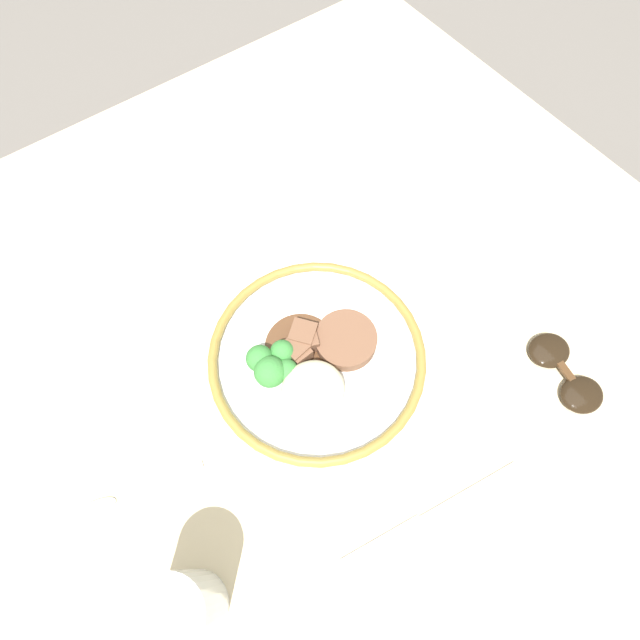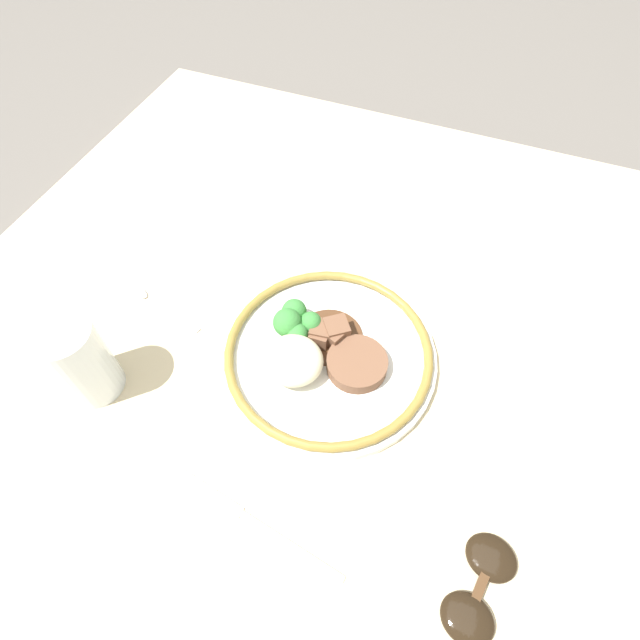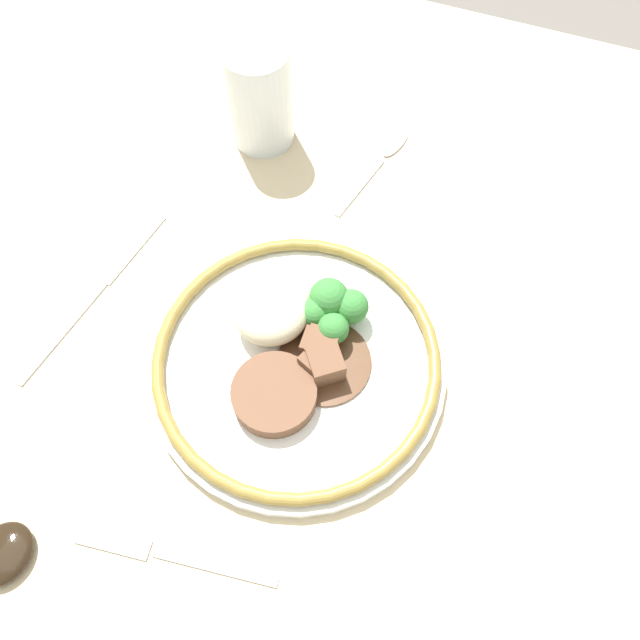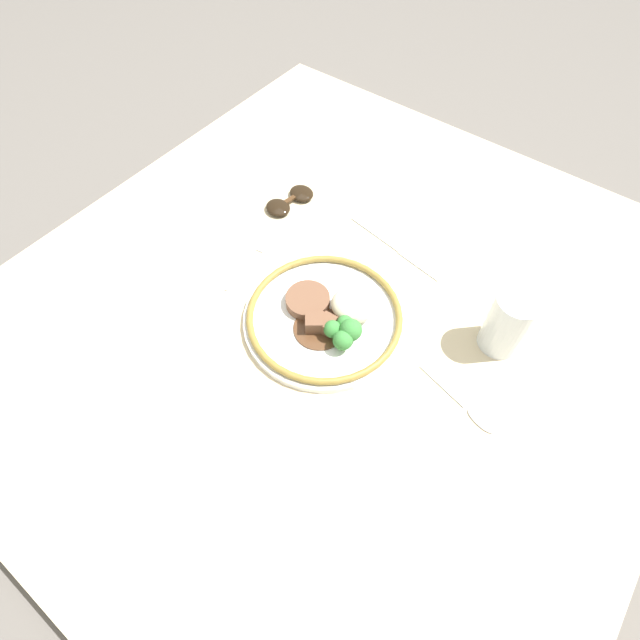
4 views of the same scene
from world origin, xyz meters
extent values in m
plane|color=#5B5651|center=(0.00, 0.00, 0.00)|extent=(8.00, 8.00, 0.00)
cube|color=beige|center=(0.00, 0.00, 0.02)|extent=(1.13, 1.20, 0.04)
cylinder|color=white|center=(0.00, -0.04, 0.05)|extent=(0.28, 0.28, 0.01)
torus|color=olive|center=(0.00, -0.04, 0.06)|extent=(0.27, 0.27, 0.01)
ellipsoid|color=beige|center=(0.03, 0.00, 0.08)|extent=(0.08, 0.07, 0.04)
cylinder|color=brown|center=(-0.04, -0.03, 0.07)|extent=(0.08, 0.08, 0.02)
cylinder|color=#51331E|center=(0.01, -0.06, 0.06)|extent=(0.09, 0.09, 0.00)
cube|color=brown|center=(0.00, -0.07, 0.07)|extent=(0.04, 0.04, 0.03)
cube|color=brown|center=(0.02, -0.06, 0.07)|extent=(0.03, 0.03, 0.03)
cube|color=brown|center=(0.02, -0.05, 0.07)|extent=(0.03, 0.03, 0.02)
cube|color=brown|center=(0.00, -0.06, 0.07)|extent=(0.03, 0.03, 0.03)
cylinder|color=#669E51|center=(0.06, -0.05, 0.06)|extent=(0.01, 0.01, 0.01)
sphere|color=#387F38|center=(0.06, -0.05, 0.08)|extent=(0.04, 0.04, 0.04)
cylinder|color=#669E51|center=(0.04, -0.04, 0.06)|extent=(0.01, 0.01, 0.01)
sphere|color=#387F38|center=(0.04, -0.04, 0.08)|extent=(0.03, 0.03, 0.03)
cylinder|color=#669E51|center=(0.03, -0.06, 0.06)|extent=(0.01, 0.01, 0.01)
sphere|color=#387F38|center=(0.03, -0.06, 0.08)|extent=(0.03, 0.03, 0.03)
cylinder|color=#669E51|center=(0.06, -0.07, 0.06)|extent=(0.01, 0.01, 0.01)
sphere|color=#387F38|center=(0.06, -0.07, 0.08)|extent=(0.03, 0.03, 0.03)
cylinder|color=yellow|center=(0.26, 0.11, 0.09)|extent=(0.06, 0.06, 0.09)
cylinder|color=silver|center=(0.26, 0.11, 0.10)|extent=(0.07, 0.07, 0.12)
cube|color=silver|center=(-0.19, -0.04, 0.04)|extent=(0.02, 0.11, 0.00)
cube|color=silver|center=(-0.20, 0.05, 0.04)|extent=(0.02, 0.07, 0.00)
cube|color=silver|center=(-0.04, 0.19, 0.04)|extent=(0.13, 0.03, 0.00)
cube|color=silver|center=(0.07, 0.17, 0.04)|extent=(0.10, 0.03, 0.00)
cube|color=silver|center=(0.23, -0.02, 0.04)|extent=(0.09, 0.03, 0.00)
ellipsoid|color=silver|center=(0.30, -0.04, 0.05)|extent=(0.05, 0.03, 0.01)
ellipsoid|color=black|center=(-0.24, 0.13, 0.05)|extent=(0.06, 0.06, 0.02)
ellipsoid|color=black|center=(-0.23, 0.19, 0.05)|extent=(0.06, 0.06, 0.02)
cube|color=#472D19|center=(-0.24, 0.16, 0.05)|extent=(0.01, 0.03, 0.00)
camera|label=1|loc=(0.13, 0.15, 0.63)|focal=28.00mm
camera|label=2|loc=(-0.11, 0.28, 0.61)|focal=28.00mm
camera|label=3|loc=(-0.21, -0.14, 0.59)|focal=35.00mm
camera|label=4|loc=(0.29, -0.43, 0.76)|focal=28.00mm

